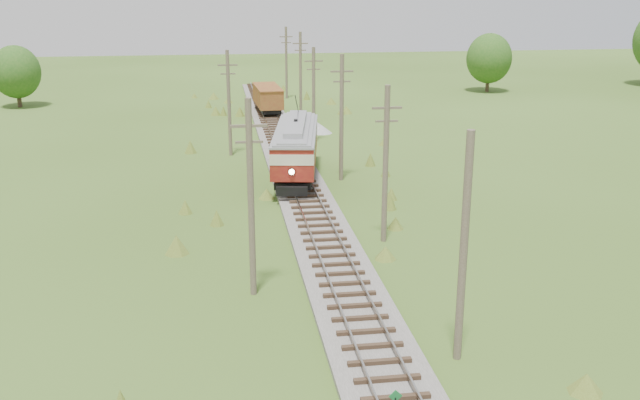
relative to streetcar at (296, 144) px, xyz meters
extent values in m
cube|color=#605B54|center=(0.00, 2.44, -2.50)|extent=(3.60, 96.00, 0.25)
cube|color=#726659|center=(-0.72, 2.44, -2.14)|extent=(0.08, 96.00, 0.17)
cube|color=#726659|center=(0.72, 2.44, -2.14)|extent=(0.08, 96.00, 0.17)
cube|color=#2D2116|center=(0.00, 2.44, -2.30)|extent=(2.40, 96.00, 0.16)
cube|color=#197232|center=(-0.20, -30.06, -1.78)|extent=(0.45, 0.03, 0.45)
cube|color=black|center=(0.00, 0.00, -1.62)|extent=(4.13, 11.35, 0.45)
cube|color=maroon|center=(0.00, 0.00, -0.61)|extent=(4.70, 12.37, 1.11)
cube|color=beige|center=(0.00, 0.00, 0.30)|extent=(4.73, 12.43, 0.70)
cube|color=black|center=(0.00, 0.00, 0.30)|extent=(4.67, 11.90, 0.55)
cube|color=maroon|center=(0.00, 0.00, 0.80)|extent=(4.70, 12.37, 0.30)
cube|color=gray|center=(0.00, 0.00, 1.13)|extent=(4.77, 12.50, 0.38)
cube|color=gray|center=(0.00, 0.00, 1.47)|extent=(2.69, 9.14, 0.40)
sphere|color=#FFF2BF|center=(-0.97, -6.04, -0.46)|extent=(0.36, 0.36, 0.36)
cylinder|color=black|center=(0.29, 1.79, 2.61)|extent=(0.80, 4.64, 1.94)
cylinder|color=black|center=(-1.47, -4.39, -1.67)|extent=(0.25, 0.81, 0.81)
cylinder|color=black|center=(0.02, -4.63, -1.67)|extent=(0.25, 0.81, 0.81)
cylinder|color=black|center=(-0.02, 4.63, -1.67)|extent=(0.25, 0.81, 0.81)
cylinder|color=black|center=(1.47, 4.39, -1.67)|extent=(0.25, 0.81, 0.81)
cube|color=black|center=(0.00, 26.95, -1.74)|extent=(2.29, 6.87, 0.47)
cube|color=brown|center=(0.00, 26.95, -0.56)|extent=(2.82, 7.65, 1.88)
cube|color=brown|center=(0.00, 26.95, 0.43)|extent=(2.87, 7.80, 0.11)
cylinder|color=black|center=(-0.59, 24.65, -1.69)|extent=(0.15, 0.76, 0.75)
cylinder|color=black|center=(0.82, 24.72, -1.69)|extent=(0.15, 0.76, 0.75)
cylinder|color=black|center=(-0.82, 29.17, -1.69)|extent=(0.15, 0.76, 0.75)
cylinder|color=black|center=(0.59, 29.24, -1.69)|extent=(0.15, 0.76, 0.75)
cone|color=gray|center=(3.40, 17.53, -1.95)|extent=(3.59, 3.59, 1.35)
cone|color=gray|center=(4.29, 16.41, -2.24)|extent=(2.02, 2.02, 0.79)
cylinder|color=brown|center=(3.10, -26.56, 1.77)|extent=(0.30, 0.30, 8.80)
cylinder|color=brown|center=(3.30, -13.56, 1.67)|extent=(0.30, 0.30, 8.60)
cube|color=brown|center=(3.30, -13.56, 4.77)|extent=(1.60, 0.12, 0.12)
cube|color=brown|center=(3.30, -13.56, 4.07)|extent=(1.20, 0.10, 0.10)
cylinder|color=brown|center=(3.20, -0.56, 1.87)|extent=(0.30, 0.30, 9.00)
cube|color=brown|center=(3.20, -0.56, 5.17)|extent=(1.60, 0.12, 0.12)
cube|color=brown|center=(3.20, -0.56, 4.47)|extent=(1.20, 0.10, 0.10)
cylinder|color=brown|center=(3.00, 12.44, 1.57)|extent=(0.30, 0.30, 8.40)
cube|color=brown|center=(3.00, 12.44, 4.57)|extent=(1.60, 0.12, 0.12)
cube|color=brown|center=(3.00, 12.44, 3.87)|extent=(1.20, 0.10, 0.10)
cylinder|color=brown|center=(3.40, 25.44, 1.82)|extent=(0.30, 0.30, 8.90)
cube|color=brown|center=(3.40, 25.44, 5.07)|extent=(1.60, 0.12, 0.12)
cube|color=brown|center=(3.40, 25.44, 4.37)|extent=(1.20, 0.10, 0.10)
cylinder|color=brown|center=(3.20, 38.44, 1.72)|extent=(0.30, 0.30, 8.70)
cube|color=brown|center=(3.20, 38.44, 4.87)|extent=(1.60, 0.12, 0.12)
cube|color=brown|center=(3.20, 38.44, 4.17)|extent=(1.20, 0.10, 0.10)
cylinder|color=brown|center=(-4.20, -19.56, 1.87)|extent=(0.30, 0.30, 9.00)
cube|color=brown|center=(-4.20, -19.56, 5.17)|extent=(1.60, 0.12, 0.12)
cube|color=brown|center=(-4.20, -19.56, 4.47)|extent=(1.20, 0.10, 0.10)
cylinder|color=brown|center=(-4.50, 8.44, 1.67)|extent=(0.30, 0.30, 8.60)
cube|color=brown|center=(-4.50, 8.44, 4.77)|extent=(1.60, 0.12, 0.12)
cube|color=brown|center=(-4.50, 8.44, 4.07)|extent=(1.20, 0.10, 0.10)
cylinder|color=#38281C|center=(-28.00, 36.44, -1.46)|extent=(0.50, 0.50, 2.34)
ellipsoid|color=#235319|center=(-28.00, 36.44, 1.40)|extent=(5.46, 5.46, 6.01)
cylinder|color=#38281C|center=(30.00, 40.44, -1.37)|extent=(0.50, 0.50, 2.52)
ellipsoid|color=#235319|center=(30.00, 40.44, 1.71)|extent=(5.88, 5.88, 6.47)
camera|label=1|loc=(-5.54, -49.65, 10.95)|focal=40.00mm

